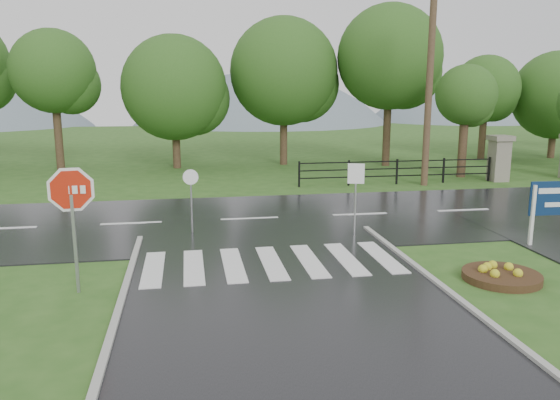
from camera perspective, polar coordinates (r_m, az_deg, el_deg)
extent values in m
plane|color=#2D571D|center=(9.73, 3.82, -15.95)|extent=(120.00, 120.00, 0.00)
cube|color=black|center=(19.03, -3.20, -2.08)|extent=(90.00, 8.00, 0.04)
cube|color=silver|center=(14.12, -13.10, -7.01)|extent=(0.50, 2.80, 0.02)
cube|color=silver|center=(14.09, -9.01, -6.89)|extent=(0.50, 2.80, 0.02)
cube|color=silver|center=(14.13, -4.93, -6.73)|extent=(0.50, 2.80, 0.02)
cube|color=silver|center=(14.24, -0.89, -6.54)|extent=(0.50, 2.80, 0.02)
cube|color=silver|center=(14.42, 3.06, -6.32)|extent=(0.50, 2.80, 0.02)
cube|color=silver|center=(14.67, 6.90, -6.08)|extent=(0.50, 2.80, 0.02)
cube|color=silver|center=(14.97, 10.59, -5.83)|extent=(0.50, 2.80, 0.02)
cube|color=gray|center=(28.87, 21.90, 3.82)|extent=(0.80, 0.80, 2.00)
cube|color=#6B6659|center=(28.75, 22.07, 6.03)|extent=(1.00, 1.00, 0.24)
cube|color=black|center=(26.59, 12.10, 2.49)|extent=(9.50, 0.05, 0.05)
cube|color=black|center=(26.54, 12.13, 3.24)|extent=(9.50, 0.05, 0.05)
cube|color=black|center=(26.50, 12.16, 3.98)|extent=(9.50, 0.05, 0.05)
cube|color=black|center=(25.20, 2.02, 2.71)|extent=(0.08, 0.08, 1.20)
cube|color=black|center=(28.66, 20.99, 3.02)|extent=(0.08, 0.08, 1.20)
sphere|color=slate|center=(77.20, -1.81, -4.78)|extent=(48.00, 48.00, 48.00)
sphere|color=slate|center=(84.48, 17.33, -0.85)|extent=(36.00, 36.00, 36.00)
cube|color=#939399|center=(12.88, -20.62, -4.37)|extent=(0.07, 0.07, 2.23)
cylinder|color=white|center=(12.62, -21.00, 1.02)|extent=(1.33, 0.20, 1.34)
cylinder|color=red|center=(12.61, -21.01, 1.01)|extent=(1.16, 0.19, 1.17)
cube|color=silver|center=(17.23, 24.86, -1.53)|extent=(0.09, 0.09, 1.80)
cylinder|color=#332111|center=(14.16, 22.13, -7.40)|extent=(1.83, 1.83, 0.18)
cube|color=#939399|center=(16.85, 7.85, -0.25)|extent=(0.04, 0.04, 2.13)
cube|color=white|center=(16.67, 7.96, 2.75)|extent=(0.49, 0.16, 0.62)
cylinder|color=#939399|center=(17.19, -9.24, -0.43)|extent=(0.06, 0.06, 1.91)
cylinder|color=white|center=(17.02, -9.33, 2.38)|extent=(0.48, 0.02, 0.48)
cylinder|color=#473523|center=(26.28, 15.35, 11.70)|extent=(0.31, 0.31, 9.45)
cylinder|color=#3D2B1C|center=(29.50, 18.56, 5.65)|extent=(0.46, 0.46, 3.48)
sphere|color=#255018|center=(29.38, 18.87, 10.37)|extent=(3.03, 3.03, 3.03)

